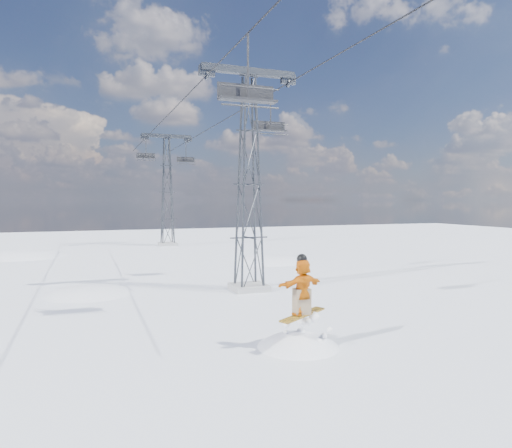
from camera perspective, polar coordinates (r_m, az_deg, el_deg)
The scene contains 10 objects.
ground at distance 16.58m, azimuth 6.03°, elevation -13.46°, with size 120.00×120.00×0.00m, color white.
snow_terrain at distance 38.29m, azimuth -16.42°, elevation -19.02°, with size 39.00×37.00×22.00m.
lift_tower_near at distance 23.59m, azimuth -0.90°, elevation 4.88°, with size 5.20×1.80×11.43m.
lift_tower_far at distance 47.87m, azimuth -11.05°, elevation 3.87°, with size 5.20×1.80×11.43m.
haul_cables at distance 35.17m, azimuth -7.39°, elevation 13.06°, with size 4.46×51.00×0.06m.
snowboarder_jump at distance 15.76m, azimuth 5.26°, elevation -20.63°, with size 4.40×4.40×6.97m.
lift_chair_near at distance 17.65m, azimuth -1.09°, elevation 15.93°, with size 2.22×0.64×2.76m.
lift_chair_mid at distance 27.01m, azimuth 1.79°, elevation 12.03°, with size 1.93×0.56×2.40m.
lift_chair_far at distance 46.91m, azimuth -13.59°, elevation 8.23°, with size 1.82×0.52×2.26m.
lift_chair_extra at distance 49.50m, azimuth -8.75°, elevation 7.91°, with size 1.90×0.55×2.36m.
Camera 1 is at (-7.14, -14.20, 4.69)m, focal length 32.00 mm.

